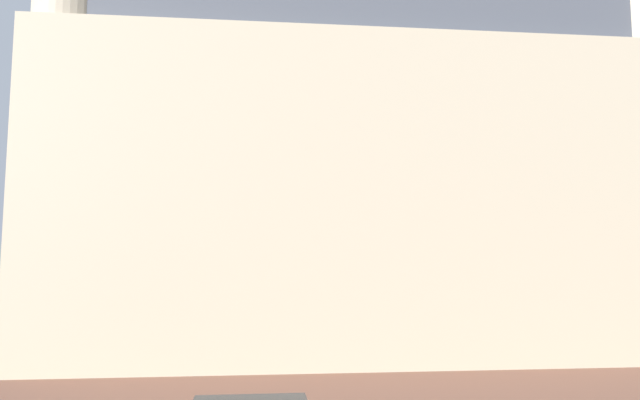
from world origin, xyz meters
TOP-DOWN VIEW (x-y plane):
  - landmark_building at (3.07, 26.64)m, footprint 29.44×15.34m

SIDE VIEW (x-z plane):
  - landmark_building at x=3.07m, z-range -8.36..26.33m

